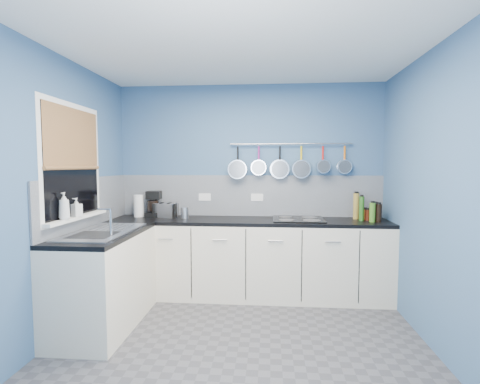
# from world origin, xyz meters

# --- Properties ---
(floor) EXTENTS (3.20, 3.00, 0.02)m
(floor) POSITION_xyz_m (0.00, 0.00, -0.01)
(floor) COLOR #47474C
(floor) RESTS_ON ground
(ceiling) EXTENTS (3.20, 3.00, 0.02)m
(ceiling) POSITION_xyz_m (0.00, 0.00, 2.51)
(ceiling) COLOR white
(ceiling) RESTS_ON ground
(wall_back) EXTENTS (3.20, 0.02, 2.50)m
(wall_back) POSITION_xyz_m (0.00, 1.51, 1.25)
(wall_back) COLOR #3A5D86
(wall_back) RESTS_ON ground
(wall_front) EXTENTS (3.20, 0.02, 2.50)m
(wall_front) POSITION_xyz_m (0.00, -1.51, 1.25)
(wall_front) COLOR #3A5D86
(wall_front) RESTS_ON ground
(wall_left) EXTENTS (0.02, 3.00, 2.50)m
(wall_left) POSITION_xyz_m (-1.61, 0.00, 1.25)
(wall_left) COLOR #3A5D86
(wall_left) RESTS_ON ground
(wall_right) EXTENTS (0.02, 3.00, 2.50)m
(wall_right) POSITION_xyz_m (1.61, 0.00, 1.25)
(wall_right) COLOR #3A5D86
(wall_right) RESTS_ON ground
(backsplash_back) EXTENTS (3.20, 0.02, 0.50)m
(backsplash_back) POSITION_xyz_m (0.00, 1.49, 1.15)
(backsplash_back) COLOR #9599A3
(backsplash_back) RESTS_ON wall_back
(backsplash_left) EXTENTS (0.02, 1.80, 0.50)m
(backsplash_left) POSITION_xyz_m (-1.59, 0.60, 1.15)
(backsplash_left) COLOR #9599A3
(backsplash_left) RESTS_ON wall_left
(cabinet_run_back) EXTENTS (3.20, 0.60, 0.86)m
(cabinet_run_back) POSITION_xyz_m (0.00, 1.20, 0.43)
(cabinet_run_back) COLOR beige
(cabinet_run_back) RESTS_ON ground
(worktop_back) EXTENTS (3.20, 0.60, 0.04)m
(worktop_back) POSITION_xyz_m (0.00, 1.20, 0.88)
(worktop_back) COLOR black
(worktop_back) RESTS_ON cabinet_run_back
(cabinet_run_left) EXTENTS (0.60, 1.20, 0.86)m
(cabinet_run_left) POSITION_xyz_m (-1.30, 0.30, 0.43)
(cabinet_run_left) COLOR beige
(cabinet_run_left) RESTS_ON ground
(worktop_left) EXTENTS (0.60, 1.20, 0.04)m
(worktop_left) POSITION_xyz_m (-1.30, 0.30, 0.88)
(worktop_left) COLOR black
(worktop_left) RESTS_ON cabinet_run_left
(window_frame) EXTENTS (0.01, 1.00, 1.10)m
(window_frame) POSITION_xyz_m (-1.58, 0.30, 1.55)
(window_frame) COLOR white
(window_frame) RESTS_ON wall_left
(window_glass) EXTENTS (0.01, 0.90, 1.00)m
(window_glass) POSITION_xyz_m (-1.57, 0.30, 1.55)
(window_glass) COLOR black
(window_glass) RESTS_ON wall_left
(bamboo_blind) EXTENTS (0.01, 0.90, 0.55)m
(bamboo_blind) POSITION_xyz_m (-1.56, 0.30, 1.77)
(bamboo_blind) COLOR #956946
(bamboo_blind) RESTS_ON wall_left
(window_sill) EXTENTS (0.10, 0.98, 0.03)m
(window_sill) POSITION_xyz_m (-1.55, 0.30, 1.04)
(window_sill) COLOR white
(window_sill) RESTS_ON wall_left
(sink_unit) EXTENTS (0.50, 0.95, 0.01)m
(sink_unit) POSITION_xyz_m (-1.30, 0.30, 0.90)
(sink_unit) COLOR silver
(sink_unit) RESTS_ON worktop_left
(mixer_tap) EXTENTS (0.12, 0.08, 0.26)m
(mixer_tap) POSITION_xyz_m (-1.14, 0.12, 1.03)
(mixer_tap) COLOR silver
(mixer_tap) RESTS_ON worktop_left
(socket_left) EXTENTS (0.15, 0.01, 0.09)m
(socket_left) POSITION_xyz_m (-0.55, 1.48, 1.13)
(socket_left) COLOR white
(socket_left) RESTS_ON backsplash_back
(socket_right) EXTENTS (0.15, 0.01, 0.09)m
(socket_right) POSITION_xyz_m (0.10, 1.48, 1.13)
(socket_right) COLOR white
(socket_right) RESTS_ON backsplash_back
(pot_rail) EXTENTS (1.45, 0.02, 0.02)m
(pot_rail) POSITION_xyz_m (0.50, 1.45, 1.78)
(pot_rail) COLOR silver
(pot_rail) RESTS_ON wall_back
(soap_bottle_a) EXTENTS (0.11, 0.11, 0.24)m
(soap_bottle_a) POSITION_xyz_m (-1.53, 0.06, 1.17)
(soap_bottle_a) COLOR white
(soap_bottle_a) RESTS_ON window_sill
(soap_bottle_b) EXTENTS (0.10, 0.10, 0.17)m
(soap_bottle_b) POSITION_xyz_m (-1.53, 0.26, 1.14)
(soap_bottle_b) COLOR white
(soap_bottle_b) RESTS_ON window_sill
(paper_towel) EXTENTS (0.14, 0.14, 0.27)m
(paper_towel) POSITION_xyz_m (-1.33, 1.30, 1.03)
(paper_towel) COLOR white
(paper_towel) RESTS_ON worktop_back
(coffee_maker) EXTENTS (0.19, 0.21, 0.31)m
(coffee_maker) POSITION_xyz_m (-1.15, 1.33, 1.06)
(coffee_maker) COLOR black
(coffee_maker) RESTS_ON worktop_back
(toaster) EXTENTS (0.29, 0.22, 0.17)m
(toaster) POSITION_xyz_m (-0.99, 1.29, 0.98)
(toaster) COLOR silver
(toaster) RESTS_ON worktop_back
(canister) EXTENTS (0.09, 0.09, 0.13)m
(canister) POSITION_xyz_m (-0.74, 1.22, 0.96)
(canister) COLOR silver
(canister) RESTS_ON worktop_back
(hob) EXTENTS (0.58, 0.51, 0.01)m
(hob) POSITION_xyz_m (0.58, 1.22, 0.91)
(hob) COLOR black
(hob) RESTS_ON worktop_back
(pan_0) EXTENTS (0.23, 0.10, 0.42)m
(pan_0) POSITION_xyz_m (-0.14, 1.44, 1.57)
(pan_0) COLOR silver
(pan_0) RESTS_ON pot_rail
(pan_1) EXTENTS (0.19, 0.08, 0.38)m
(pan_1) POSITION_xyz_m (0.12, 1.44, 1.59)
(pan_1) COLOR silver
(pan_1) RESTS_ON pot_rail
(pan_2) EXTENTS (0.23, 0.06, 0.42)m
(pan_2) POSITION_xyz_m (0.37, 1.44, 1.57)
(pan_2) COLOR silver
(pan_2) RESTS_ON pot_rail
(pan_3) EXTENTS (0.22, 0.08, 0.41)m
(pan_3) POSITION_xyz_m (0.63, 1.44, 1.57)
(pan_3) COLOR silver
(pan_3) RESTS_ON pot_rail
(pan_4) EXTENTS (0.16, 0.12, 0.35)m
(pan_4) POSITION_xyz_m (0.88, 1.44, 1.60)
(pan_4) COLOR silver
(pan_4) RESTS_ON pot_rail
(pan_5) EXTENTS (0.17, 0.06, 0.36)m
(pan_5) POSITION_xyz_m (1.14, 1.44, 1.60)
(pan_5) COLOR silver
(pan_5) RESTS_ON pot_rail
(condiment_0) EXTENTS (0.06, 0.06, 0.18)m
(condiment_0) POSITION_xyz_m (1.44, 1.31, 0.99)
(condiment_0) COLOR brown
(condiment_0) RESTS_ON worktop_back
(condiment_1) EXTENTS (0.06, 0.06, 0.12)m
(condiment_1) POSITION_xyz_m (1.36, 1.31, 0.96)
(condiment_1) COLOR #8C5914
(condiment_1) RESTS_ON worktop_back
(condiment_2) EXTENTS (0.07, 0.07, 0.30)m
(condiment_2) POSITION_xyz_m (1.26, 1.33, 1.05)
(condiment_2) COLOR olive
(condiment_2) RESTS_ON worktop_back
(condiment_3) EXTENTS (0.07, 0.07, 0.20)m
(condiment_3) POSITION_xyz_m (1.44, 1.21, 1.00)
(condiment_3) COLOR brown
(condiment_3) RESTS_ON worktop_back
(condiment_4) EXTENTS (0.06, 0.06, 0.12)m
(condiment_4) POSITION_xyz_m (1.36, 1.24, 0.96)
(condiment_4) COLOR #4C190C
(condiment_4) RESTS_ON worktop_back
(condiment_5) EXTENTS (0.05, 0.05, 0.27)m
(condiment_5) POSITION_xyz_m (1.29, 1.20, 1.04)
(condiment_5) COLOR #265919
(condiment_5) RESTS_ON worktop_back
(condiment_6) EXTENTS (0.07, 0.07, 0.20)m
(condiment_6) POSITION_xyz_m (1.45, 1.12, 1.00)
(condiment_6) COLOR black
(condiment_6) RESTS_ON worktop_back
(condiment_7) EXTENTS (0.07, 0.07, 0.21)m
(condiment_7) POSITION_xyz_m (1.38, 1.11, 1.01)
(condiment_7) COLOR #3F721E
(condiment_7) RESTS_ON worktop_back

